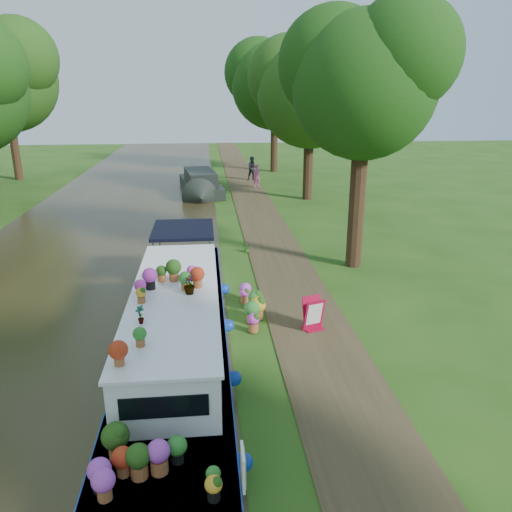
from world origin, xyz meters
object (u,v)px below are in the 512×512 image
at_px(pedestrian_pink, 257,176).
at_px(pedestrian_dark, 253,168).
at_px(plant_boat, 177,335).
at_px(sandwich_board, 313,315).
at_px(second_boat, 201,184).

xyz_separation_m(pedestrian_pink, pedestrian_dark, (0.00, 2.91, 0.07)).
bearing_deg(plant_boat, sandwich_board, 24.72).
xyz_separation_m(second_boat, pedestrian_pink, (3.71, 1.44, 0.22)).
bearing_deg(second_boat, pedestrian_pink, 13.36).
bearing_deg(sandwich_board, pedestrian_dark, 70.02).
height_order(sandwich_board, pedestrian_pink, pedestrian_pink).
xyz_separation_m(plant_boat, pedestrian_dark, (4.15, 25.46, 0.02)).
height_order(sandwich_board, pedestrian_dark, pedestrian_dark).
distance_m(plant_boat, pedestrian_pink, 22.92).
distance_m(pedestrian_pink, pedestrian_dark, 2.91).
relative_size(sandwich_board, pedestrian_pink, 0.58).
xyz_separation_m(plant_boat, pedestrian_pink, (4.15, 22.54, -0.05)).
relative_size(pedestrian_pink, pedestrian_dark, 0.92).
bearing_deg(pedestrian_pink, second_boat, 176.41).
xyz_separation_m(plant_boat, second_boat, (0.44, 21.11, -0.28)).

